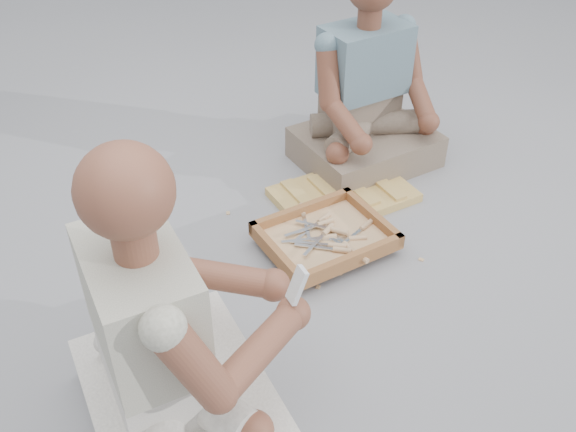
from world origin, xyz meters
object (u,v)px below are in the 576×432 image
object	(u,v)px
tool_tray	(325,237)
craftsman	(169,346)
carved_panel	(343,195)
companion	(367,101)

from	to	relation	value
tool_tray	craftsman	size ratio (longest dim) A/B	0.57
carved_panel	companion	world-z (taller)	companion
craftsman	carved_panel	bearing A→B (deg)	126.71
carved_panel	companion	xyz separation A→B (m)	(0.21, 0.27, 0.29)
tool_tray	companion	distance (m)	0.74
tool_tray	companion	world-z (taller)	companion
carved_panel	craftsman	xyz separation A→B (m)	(-0.90, -0.91, 0.31)
carved_panel	tool_tray	distance (m)	0.36
craftsman	companion	bearing A→B (deg)	128.17
carved_panel	companion	bearing A→B (deg)	52.47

